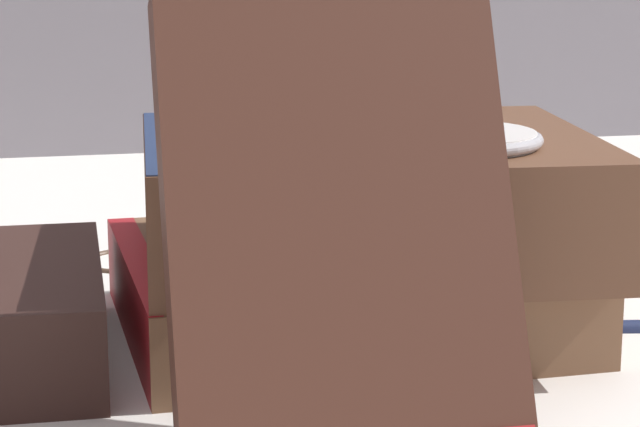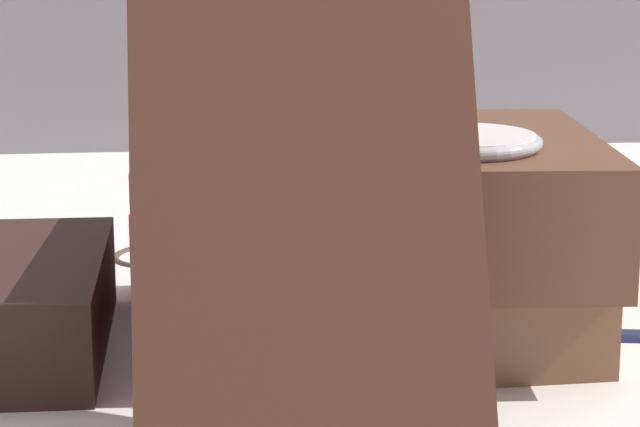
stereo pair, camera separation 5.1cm
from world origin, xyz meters
name	(u,v)px [view 1 (the left image)]	position (x,y,z in m)	size (l,w,h in m)	color
ground_plane	(396,375)	(0.00, 0.00, 0.00)	(3.00, 3.00, 0.00)	white
book_flat_bottom	(330,290)	(-0.01, 0.06, 0.02)	(0.19, 0.17, 0.04)	brown
book_flat_top	(358,197)	(0.00, 0.05, 0.06)	(0.19, 0.16, 0.05)	brown
book_leaning_front	(340,244)	(-0.04, -0.07, 0.07)	(0.11, 0.09, 0.15)	#422319
pocket_watch	(465,139)	(0.03, 0.02, 0.09)	(0.06, 0.06, 0.01)	white
reading_glasses	(178,251)	(-0.06, 0.20, 0.00)	(0.11, 0.08, 0.00)	#4C3828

